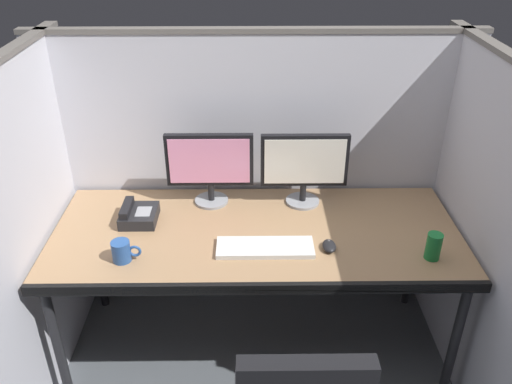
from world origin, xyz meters
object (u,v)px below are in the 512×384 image
Objects in this scene: monitor_left at (210,164)px; monitor_right at (304,165)px; desk_phone at (138,215)px; computer_mouse at (329,246)px; soda_can at (434,246)px; keyboard_main at (265,248)px; coffee_mug at (122,251)px; desk at (256,241)px.

monitor_right is (0.47, -0.01, 0.00)m from monitor_left.
monitor_right is 2.26× the size of desk_phone.
monitor_right reaches higher than computer_mouse.
soda_can reaches higher than desk_phone.
soda_can is (0.52, -0.48, -0.15)m from monitor_right.
keyboard_main is 0.62m from coffee_mug.
coffee_mug is at bearing -179.97° from soda_can.
coffee_mug is 1.03× the size of soda_can.
desk is 4.42× the size of monitor_right.
soda_can is at bearing -15.37° from desk.
keyboard_main is (0.04, -0.14, 0.06)m from desk.
desk_phone is (-0.81, -0.16, -0.18)m from monitor_right.
soda_can is at bearing -13.32° from desk_phone.
monitor_left is at bearing 142.59° from computer_mouse.
coffee_mug reaches higher than computer_mouse.
monitor_left reaches higher than desk.
coffee_mug is at bearing -125.59° from monitor_left.
desk_phone is (-0.89, 0.24, 0.02)m from computer_mouse.
keyboard_main is at bearing -57.82° from monitor_left.
desk_phone is at bearing 88.48° from coffee_mug.
monitor_left is (-0.23, 0.28, 0.27)m from desk.
soda_can reaches higher than desk.
soda_can is (0.44, -0.07, 0.04)m from computer_mouse.
desk is 0.45m from monitor_right.
desk_phone is (-0.34, -0.17, -0.18)m from monitor_left.
monitor_right is at bearing 101.30° from computer_mouse.
monitor_right is (0.24, 0.27, 0.27)m from desk.
computer_mouse is (0.55, -0.42, -0.20)m from monitor_left.
monitor_right is 3.41× the size of coffee_mug.
keyboard_main is (0.26, -0.42, -0.20)m from monitor_left.
coffee_mug is (-0.82, -0.48, -0.17)m from monitor_right.
computer_mouse is at bearing 4.46° from coffee_mug.
monitor_right is 3.52× the size of soda_can.
monitor_right reaches higher than soda_can.
monitor_left and monitor_right have the same top height.
soda_can reaches higher than coffee_mug.
computer_mouse is (0.08, -0.41, -0.20)m from monitor_right.
monitor_left is 0.72m from computer_mouse.
desk is 0.79m from soda_can.
desk is at bearing -10.53° from desk_phone.
monitor_left is 0.42m from desk_phone.
desk_phone is (-0.57, 0.11, 0.08)m from desk.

